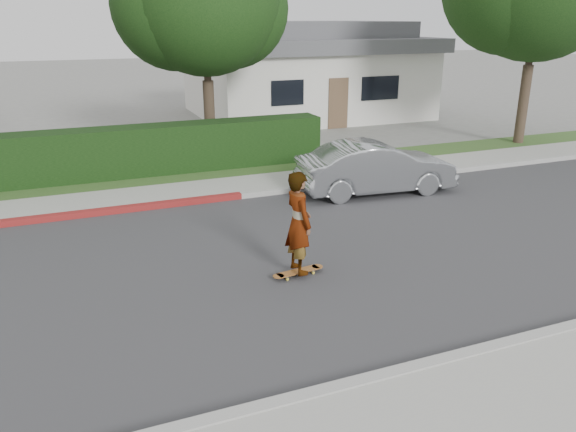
% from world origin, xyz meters
% --- Properties ---
extents(ground, '(120.00, 120.00, 0.00)m').
position_xyz_m(ground, '(0.00, 0.00, 0.00)').
color(ground, slate).
rests_on(ground, ground).
extents(road, '(60.00, 8.00, 0.01)m').
position_xyz_m(road, '(0.00, 0.00, 0.01)').
color(road, '#2D2D30').
rests_on(road, ground).
extents(curb_near, '(60.00, 0.20, 0.15)m').
position_xyz_m(curb_near, '(0.00, -4.10, 0.07)').
color(curb_near, '#9E9E99').
rests_on(curb_near, ground).
extents(sidewalk_near, '(60.00, 1.60, 0.12)m').
position_xyz_m(sidewalk_near, '(0.00, -5.00, 0.06)').
color(sidewalk_near, gray).
rests_on(sidewalk_near, ground).
extents(curb_far, '(60.00, 0.20, 0.15)m').
position_xyz_m(curb_far, '(0.00, 4.10, 0.07)').
color(curb_far, '#9E9E99').
rests_on(curb_far, ground).
extents(sidewalk_far, '(60.00, 1.60, 0.12)m').
position_xyz_m(sidewalk_far, '(0.00, 5.00, 0.06)').
color(sidewalk_far, gray).
rests_on(sidewalk_far, ground).
extents(planting_strip, '(60.00, 1.60, 0.10)m').
position_xyz_m(planting_strip, '(0.00, 6.60, 0.05)').
color(planting_strip, '#2D4C1E').
rests_on(planting_strip, ground).
extents(hedge, '(15.00, 1.00, 1.50)m').
position_xyz_m(hedge, '(-3.00, 7.20, 0.75)').
color(hedge, black).
rests_on(hedge, ground).
extents(tree_center, '(5.66, 4.84, 7.44)m').
position_xyz_m(tree_center, '(1.49, 9.19, 4.90)').
color(tree_center, '#33261C').
rests_on(tree_center, ground).
extents(house, '(10.60, 8.60, 4.30)m').
position_xyz_m(house, '(8.00, 16.00, 2.10)').
color(house, beige).
rests_on(house, ground).
extents(skateboard, '(1.04, 0.34, 0.09)m').
position_xyz_m(skateboard, '(0.57, -0.76, 0.09)').
color(skateboard, gold).
rests_on(skateboard, ground).
extents(skateboarder, '(0.49, 0.71, 1.87)m').
position_xyz_m(skateboarder, '(0.57, -0.76, 1.04)').
color(skateboarder, white).
rests_on(skateboarder, skateboard).
extents(car_silver, '(4.32, 1.87, 1.38)m').
position_xyz_m(car_silver, '(4.51, 3.24, 0.69)').
color(car_silver, '#A1A5A8').
rests_on(car_silver, ground).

